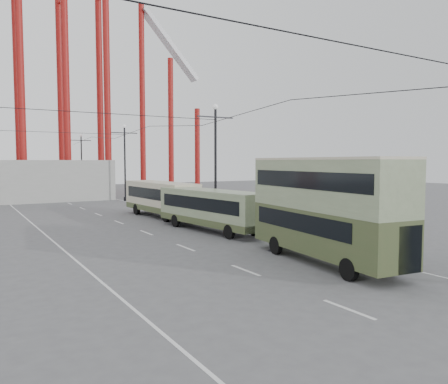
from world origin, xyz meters
TOP-DOWN VIEW (x-y plane):
  - ground at (0.00, 0.00)m, footprint 160.00×160.00m
  - road_markings at (-0.86, 19.70)m, footprint 12.52×120.00m
  - lamp_post_mid at (5.60, 18.00)m, footprint 3.20×0.44m
  - lamp_post_far at (5.60, 40.00)m, footprint 3.20×0.44m
  - lamp_post_distant at (5.60, 62.00)m, footprint 3.20×0.44m
  - roller_coaster at (-2.49, 56.89)m, footprint 52.95×5.00m
  - fairground_shed at (-6.00, 47.00)m, footprint 22.00×10.00m
  - double_decker_bus at (3.02, 3.28)m, footprint 3.41×9.56m
  - single_decker_green at (3.19, 14.48)m, footprint 3.39×10.28m
  - single_decker_cream at (3.24, 23.43)m, footprint 3.01×9.89m
  - pedestrian at (2.59, 6.83)m, footprint 0.85×0.82m

SIDE VIEW (x-z plane):
  - ground at x=0.00m, z-range 0.00..0.00m
  - road_markings at x=-0.86m, z-range 0.00..0.01m
  - pedestrian at x=2.59m, z-range 0.00..1.96m
  - single_decker_green at x=3.19m, z-range 0.18..3.04m
  - single_decker_cream at x=3.24m, z-range 0.19..3.23m
  - fairground_shed at x=-6.00m, z-range 0.00..5.00m
  - double_decker_bus at x=3.02m, z-range 0.30..5.32m
  - lamp_post_mid at x=5.60m, z-range 0.02..9.34m
  - lamp_post_far at x=5.60m, z-range 0.02..9.34m
  - lamp_post_distant at x=5.60m, z-range 0.02..9.34m
  - roller_coaster at x=-2.49m, z-range -4.82..50.66m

